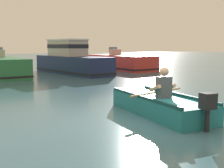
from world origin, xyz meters
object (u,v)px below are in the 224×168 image
rowboat_with_person (158,104)px  moored_boat_navy (71,60)px  moored_boat_red (119,63)px  moored_boat_green (0,67)px

rowboat_with_person → moored_boat_navy: size_ratio=0.57×
rowboat_with_person → moored_boat_navy: bearing=79.3°
moored_boat_navy → moored_boat_red: size_ratio=1.00×
moored_boat_navy → moored_boat_red: (4.22, 1.33, -0.31)m
moored_boat_red → rowboat_with_person: bearing=-116.7°
moored_boat_green → moored_boat_red: bearing=7.3°
rowboat_with_person → moored_boat_navy: (2.14, 11.30, 0.55)m
moored_boat_green → moored_boat_navy: bearing=-3.6°
moored_boat_navy → moored_boat_red: bearing=17.4°
rowboat_with_person → moored_boat_navy: 11.51m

